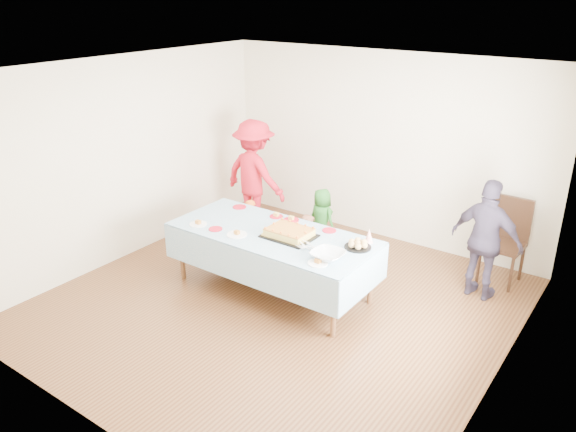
% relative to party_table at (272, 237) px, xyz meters
% --- Properties ---
extents(ground, '(5.00, 5.00, 0.00)m').
position_rel_party_table_xyz_m(ground, '(0.24, -0.22, -0.72)').
color(ground, '#4B2915').
rests_on(ground, ground).
extents(room_walls, '(5.04, 5.04, 2.72)m').
position_rel_party_table_xyz_m(room_walls, '(0.30, -0.21, 1.05)').
color(room_walls, beige).
rests_on(room_walls, ground).
extents(party_table, '(2.50, 1.10, 0.78)m').
position_rel_party_table_xyz_m(party_table, '(0.00, 0.00, 0.00)').
color(party_table, brown).
rests_on(party_table, ground).
extents(birthday_cake, '(0.58, 0.45, 0.10)m').
position_rel_party_table_xyz_m(birthday_cake, '(0.24, 0.02, 0.10)').
color(birthday_cake, black).
rests_on(birthday_cake, party_table).
extents(rolls_tray, '(0.30, 0.30, 0.09)m').
position_rel_party_table_xyz_m(rolls_tray, '(1.03, 0.22, 0.09)').
color(rolls_tray, black).
rests_on(rolls_tray, party_table).
extents(punch_bowl, '(0.35, 0.35, 0.09)m').
position_rel_party_table_xyz_m(punch_bowl, '(0.90, -0.21, 0.10)').
color(punch_bowl, silver).
rests_on(punch_bowl, party_table).
extents(party_hat, '(0.10, 0.10, 0.17)m').
position_rel_party_table_xyz_m(party_hat, '(1.06, 0.42, 0.14)').
color(party_hat, white).
rests_on(party_hat, party_table).
extents(fork_pile, '(0.24, 0.18, 0.07)m').
position_rel_party_table_xyz_m(fork_pile, '(0.56, -0.13, 0.09)').
color(fork_pile, white).
rests_on(fork_pile, party_table).
extents(plate_red_far_a, '(0.18, 0.18, 0.01)m').
position_rel_party_table_xyz_m(plate_red_far_a, '(-0.84, 0.40, 0.06)').
color(plate_red_far_a, red).
rests_on(plate_red_far_a, party_table).
extents(plate_red_far_b, '(0.17, 0.17, 0.01)m').
position_rel_party_table_xyz_m(plate_red_far_b, '(-0.25, 0.42, 0.06)').
color(plate_red_far_b, red).
rests_on(plate_red_far_b, party_table).
extents(plate_red_far_c, '(0.20, 0.20, 0.01)m').
position_rel_party_table_xyz_m(plate_red_far_c, '(-0.03, 0.44, 0.06)').
color(plate_red_far_c, red).
rests_on(plate_red_far_c, party_table).
extents(plate_red_far_d, '(0.17, 0.17, 0.01)m').
position_rel_party_table_xyz_m(plate_red_far_d, '(0.53, 0.43, 0.06)').
color(plate_red_far_d, red).
rests_on(plate_red_far_d, party_table).
extents(plate_red_near, '(0.17, 0.17, 0.01)m').
position_rel_party_table_xyz_m(plate_red_near, '(-0.61, -0.32, 0.06)').
color(plate_red_near, red).
rests_on(plate_red_near, party_table).
extents(plate_white_left, '(0.22, 0.22, 0.01)m').
position_rel_party_table_xyz_m(plate_white_left, '(-0.88, -0.33, 0.06)').
color(plate_white_left, white).
rests_on(plate_white_left, party_table).
extents(plate_white_mid, '(0.24, 0.24, 0.01)m').
position_rel_party_table_xyz_m(plate_white_mid, '(-0.29, -0.30, 0.06)').
color(plate_white_mid, white).
rests_on(plate_white_mid, party_table).
extents(plate_white_right, '(0.22, 0.22, 0.01)m').
position_rel_party_table_xyz_m(plate_white_right, '(0.88, -0.36, 0.06)').
color(plate_white_right, white).
rests_on(plate_white_right, party_table).
extents(dining_chair, '(0.49, 0.49, 1.08)m').
position_rel_party_table_xyz_m(dining_chair, '(2.20, 1.95, -0.12)').
color(dining_chair, black).
rests_on(dining_chair, ground).
extents(toddler_left, '(0.33, 0.25, 0.79)m').
position_rel_party_table_xyz_m(toddler_left, '(-0.88, 0.68, -0.33)').
color(toddler_left, orange).
rests_on(toddler_left, ground).
extents(toddler_mid, '(0.49, 0.37, 0.90)m').
position_rel_party_table_xyz_m(toddler_mid, '(-0.15, 1.36, -0.28)').
color(toddler_mid, '#246722').
rests_on(toddler_mid, ground).
extents(toddler_right, '(0.39, 0.30, 0.79)m').
position_rel_party_table_xyz_m(toddler_right, '(0.04, 0.68, -0.33)').
color(toddler_right, tan).
rests_on(toddler_right, ground).
extents(adult_left, '(1.14, 0.71, 1.69)m').
position_rel_party_table_xyz_m(adult_left, '(-1.41, 1.44, 0.12)').
color(adult_left, red).
rests_on(adult_left, ground).
extents(adult_right, '(0.91, 0.48, 1.48)m').
position_rel_party_table_xyz_m(adult_right, '(2.12, 1.34, 0.01)').
color(adult_right, '#342C3D').
rests_on(adult_right, ground).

